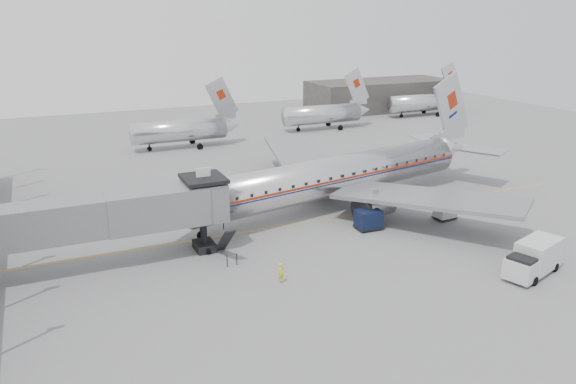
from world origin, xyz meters
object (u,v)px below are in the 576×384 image
airliner (339,175)px  ramp_worker (281,273)px  service_van (534,258)px  baggage_cart_navy (369,219)px  baggage_cart_white (445,211)px

airliner → ramp_worker: airliner is taller
service_van → baggage_cart_navy: bearing=97.7°
baggage_cart_white → ramp_worker: (-20.06, -5.93, -0.05)m
baggage_cart_white → baggage_cart_navy: bearing=170.2°
baggage_cart_white → ramp_worker: size_ratio=1.34×
baggage_cart_navy → baggage_cart_white: 8.28m
service_van → airliner: bearing=87.3°
airliner → baggage_cart_navy: 7.56m
airliner → ramp_worker: (-12.61, -13.88, -2.46)m
service_van → ramp_worker: service_van is taller
airliner → baggage_cart_white: 11.15m
airliner → ramp_worker: bearing=-143.8°
baggage_cart_white → ramp_worker: 20.92m
baggage_cart_navy → ramp_worker: bearing=-148.8°
service_van → ramp_worker: (-18.22, 6.63, -0.59)m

